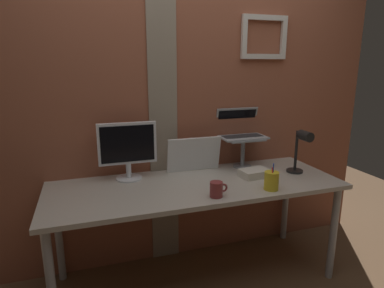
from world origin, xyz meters
name	(u,v)px	position (x,y,z in m)	size (l,w,h in m)	color
ground_plane	(205,283)	(0.00, 0.00, 0.00)	(6.00, 6.00, 0.00)	brown
brick_wall_back	(184,106)	(0.00, 0.49, 1.20)	(3.13, 0.15, 2.39)	#9E563D
desk	(197,193)	(-0.04, 0.08, 0.66)	(1.96, 0.70, 0.73)	beige
monitor	(128,147)	(-0.46, 0.31, 0.96)	(0.40, 0.18, 0.40)	white
laptop_stand	(243,148)	(0.42, 0.31, 0.88)	(0.28, 0.22, 0.23)	gray
laptop	(240,129)	(0.42, 0.38, 1.02)	(0.35, 0.27, 0.22)	#ADB2B7
whiteboard_panel	(194,154)	(0.03, 0.33, 0.85)	(0.41, 0.02, 0.26)	white
desk_lamp	(301,147)	(0.73, 0.02, 0.93)	(0.12, 0.20, 0.33)	black
pen_cup	(271,181)	(0.38, -0.17, 0.78)	(0.09, 0.09, 0.18)	yellow
coffee_mug	(216,189)	(0.00, -0.17, 0.77)	(0.12, 0.08, 0.09)	maroon
paper_clutter_stack	(254,173)	(0.40, 0.08, 0.75)	(0.20, 0.14, 0.05)	silver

